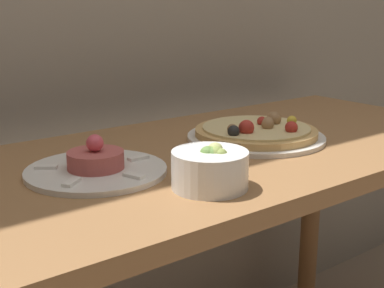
% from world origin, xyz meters
% --- Properties ---
extents(dining_table, '(1.48, 0.61, 0.76)m').
position_xyz_m(dining_table, '(0.00, 0.30, 0.65)').
color(dining_table, olive).
rests_on(dining_table, ground_plane).
extents(pizza_plate, '(0.31, 0.31, 0.06)m').
position_xyz_m(pizza_plate, '(0.18, 0.30, 0.78)').
color(pizza_plate, silver).
rests_on(pizza_plate, dining_table).
extents(tartare_plate, '(0.26, 0.26, 0.07)m').
position_xyz_m(tartare_plate, '(-0.22, 0.31, 0.78)').
color(tartare_plate, silver).
rests_on(tartare_plate, dining_table).
extents(small_bowl, '(0.13, 0.13, 0.07)m').
position_xyz_m(small_bowl, '(-0.10, 0.12, 0.80)').
color(small_bowl, white).
rests_on(small_bowl, dining_table).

